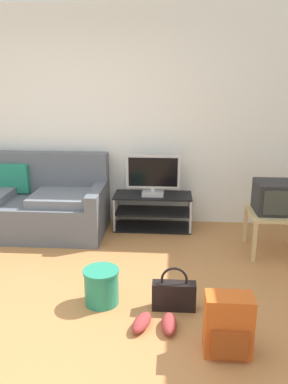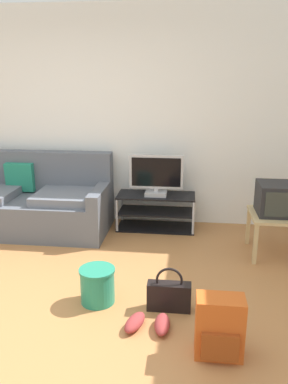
{
  "view_description": "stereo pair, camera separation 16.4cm",
  "coord_description": "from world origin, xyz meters",
  "px_view_note": "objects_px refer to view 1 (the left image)",
  "views": [
    {
      "loc": [
        1.04,
        -2.51,
        1.83
      ],
      "look_at": [
        0.78,
        1.22,
        0.74
      ],
      "focal_mm": 36.53,
      "sensor_mm": 36.0,
      "label": 1
    },
    {
      "loc": [
        1.21,
        -2.5,
        1.83
      ],
      "look_at": [
        0.78,
        1.22,
        0.74
      ],
      "focal_mm": 36.53,
      "sensor_mm": 36.0,
      "label": 2
    }
  ],
  "objects_px": {
    "handbag": "(174,294)",
    "tv_stand": "(153,211)",
    "flat_tv": "(153,176)",
    "side_table": "(275,218)",
    "crt_tv": "(277,197)",
    "sneakers_pair": "(155,323)",
    "backpack": "(228,325)",
    "couch": "(26,204)",
    "cleaning_bucket": "(101,285)"
  },
  "relations": [
    {
      "from": "couch",
      "to": "backpack",
      "type": "relative_size",
      "value": 4.49
    },
    {
      "from": "side_table",
      "to": "handbag",
      "type": "xyz_separation_m",
      "value": [
        -1.08,
        -1.18,
        -0.26
      ]
    },
    {
      "from": "backpack",
      "to": "flat_tv",
      "type": "bearing_deg",
      "value": 133.08
    },
    {
      "from": "tv_stand",
      "to": "sneakers_pair",
      "type": "bearing_deg",
      "value": -86.68
    },
    {
      "from": "side_table",
      "to": "couch",
      "type": "bearing_deg",
      "value": 171.5
    },
    {
      "from": "sneakers_pair",
      "to": "cleaning_bucket",
      "type": "bearing_deg",
      "value": 145.2
    },
    {
      "from": "flat_tv",
      "to": "side_table",
      "type": "bearing_deg",
      "value": -24.23
    },
    {
      "from": "cleaning_bucket",
      "to": "sneakers_pair",
      "type": "relative_size",
      "value": 0.83
    },
    {
      "from": "crt_tv",
      "to": "cleaning_bucket",
      "type": "distance_m",
      "value": 2.09
    },
    {
      "from": "tv_stand",
      "to": "couch",
      "type": "bearing_deg",
      "value": -172.97
    },
    {
      "from": "flat_tv",
      "to": "handbag",
      "type": "xyz_separation_m",
      "value": [
        0.26,
        -1.79,
        -0.56
      ]
    },
    {
      "from": "side_table",
      "to": "handbag",
      "type": "distance_m",
      "value": 1.62
    },
    {
      "from": "couch",
      "to": "cleaning_bucket",
      "type": "relative_size",
      "value": 6.44
    },
    {
      "from": "flat_tv",
      "to": "crt_tv",
      "type": "bearing_deg",
      "value": -23.66
    },
    {
      "from": "cleaning_bucket",
      "to": "tv_stand",
      "type": "bearing_deg",
      "value": 78.9
    },
    {
      "from": "side_table",
      "to": "backpack",
      "type": "bearing_deg",
      "value": -112.93
    },
    {
      "from": "tv_stand",
      "to": "handbag",
      "type": "bearing_deg",
      "value": -81.79
    },
    {
      "from": "backpack",
      "to": "sneakers_pair",
      "type": "bearing_deg",
      "value": -177.0
    },
    {
      "from": "flat_tv",
      "to": "backpack",
      "type": "distance_m",
      "value": 2.43
    },
    {
      "from": "crt_tv",
      "to": "cleaning_bucket",
      "type": "xyz_separation_m",
      "value": [
        -1.69,
        -1.15,
        -0.46
      ]
    },
    {
      "from": "crt_tv",
      "to": "backpack",
      "type": "xyz_separation_m",
      "value": [
        -0.72,
        -1.71,
        -0.41
      ]
    },
    {
      "from": "couch",
      "to": "sneakers_pair",
      "type": "height_order",
      "value": "couch"
    },
    {
      "from": "flat_tv",
      "to": "crt_tv",
      "type": "xyz_separation_m",
      "value": [
        1.34,
        -0.59,
        -0.07
      ]
    },
    {
      "from": "backpack",
      "to": "side_table",
      "type": "bearing_deg",
      "value": 94.89
    },
    {
      "from": "flat_tv",
      "to": "crt_tv",
      "type": "relative_size",
      "value": 1.46
    },
    {
      "from": "couch",
      "to": "cleaning_bucket",
      "type": "bearing_deg",
      "value": -52.2
    },
    {
      "from": "handbag",
      "to": "tv_stand",
      "type": "bearing_deg",
      "value": 98.21
    },
    {
      "from": "flat_tv",
      "to": "sneakers_pair",
      "type": "relative_size",
      "value": 1.8
    },
    {
      "from": "couch",
      "to": "cleaning_bucket",
      "type": "xyz_separation_m",
      "value": [
        1.22,
        -1.57,
        -0.17
      ]
    },
    {
      "from": "side_table",
      "to": "handbag",
      "type": "relative_size",
      "value": 1.52
    },
    {
      "from": "crt_tv",
      "to": "backpack",
      "type": "relative_size",
      "value": 1.03
    },
    {
      "from": "handbag",
      "to": "side_table",
      "type": "bearing_deg",
      "value": 47.56
    },
    {
      "from": "tv_stand",
      "to": "flat_tv",
      "type": "xyz_separation_m",
      "value": [
        0.0,
        -0.02,
        0.47
      ]
    },
    {
      "from": "backpack",
      "to": "sneakers_pair",
      "type": "height_order",
      "value": "backpack"
    },
    {
      "from": "sneakers_pair",
      "to": "tv_stand",
      "type": "bearing_deg",
      "value": 93.32
    },
    {
      "from": "tv_stand",
      "to": "sneakers_pair",
      "type": "height_order",
      "value": "tv_stand"
    },
    {
      "from": "side_table",
      "to": "sneakers_pair",
      "type": "height_order",
      "value": "side_table"
    },
    {
      "from": "crt_tv",
      "to": "backpack",
      "type": "distance_m",
      "value": 1.9
    },
    {
      "from": "sneakers_pair",
      "to": "couch",
      "type": "bearing_deg",
      "value": 131.65
    },
    {
      "from": "side_table",
      "to": "crt_tv",
      "type": "bearing_deg",
      "value": 90.0
    },
    {
      "from": "tv_stand",
      "to": "backpack",
      "type": "distance_m",
      "value": 2.4
    },
    {
      "from": "flat_tv",
      "to": "side_table",
      "type": "distance_m",
      "value": 1.5
    },
    {
      "from": "flat_tv",
      "to": "side_table",
      "type": "xyz_separation_m",
      "value": [
        1.34,
        -0.6,
        -0.29
      ]
    },
    {
      "from": "couch",
      "to": "handbag",
      "type": "height_order",
      "value": "couch"
    },
    {
      "from": "backpack",
      "to": "cleaning_bucket",
      "type": "relative_size",
      "value": 1.43
    },
    {
      "from": "side_table",
      "to": "handbag",
      "type": "height_order",
      "value": "side_table"
    },
    {
      "from": "crt_tv",
      "to": "sneakers_pair",
      "type": "height_order",
      "value": "crt_tv"
    },
    {
      "from": "side_table",
      "to": "backpack",
      "type": "distance_m",
      "value": 1.85
    },
    {
      "from": "flat_tv",
      "to": "cleaning_bucket",
      "type": "relative_size",
      "value": 2.15
    },
    {
      "from": "flat_tv",
      "to": "sneakers_pair",
      "type": "bearing_deg",
      "value": -86.65
    }
  ]
}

